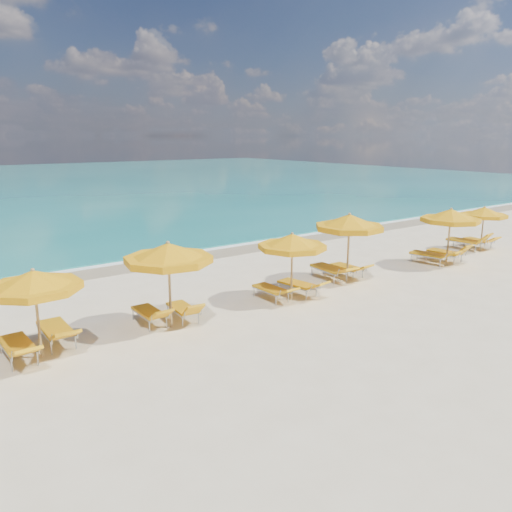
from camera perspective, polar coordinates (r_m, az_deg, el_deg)
ground_plane at (r=16.31m, az=3.12°, el=-5.10°), size 120.00×120.00×0.00m
ocean at (r=60.97m, az=-26.90°, el=7.20°), size 120.00×80.00×0.30m
wet_sand_band at (r=22.31m, az=-8.96°, el=-0.12°), size 120.00×2.60×0.01m
foam_line at (r=23.01m, az=-9.87°, el=0.26°), size 120.00×1.20×0.03m
whitecap_far at (r=40.46m, az=-9.70°, el=5.96°), size 18.00×0.30×0.05m
umbrella_1 at (r=12.74m, az=-24.06°, el=-2.70°), size 2.81×2.81×2.24m
umbrella_2 at (r=13.71m, az=-10.00°, el=0.24°), size 2.89×2.89×2.47m
umbrella_3 at (r=15.95m, az=4.15°, el=1.57°), size 2.25×2.25×2.24m
umbrella_4 at (r=18.36m, az=10.62°, el=3.75°), size 3.10×3.10×2.53m
umbrella_5 at (r=21.78m, az=21.36°, el=4.26°), size 2.57×2.57×2.40m
umbrella_6 at (r=25.38m, az=24.62°, el=4.54°), size 2.72×2.72×2.08m
lounger_1_left at (r=13.34m, az=-25.52°, el=-9.80°), size 0.69×1.95×0.72m
lounger_1_right at (r=13.90m, az=-21.80°, el=-8.43°), size 0.68×2.03×0.76m
lounger_2_left at (r=14.57m, az=-12.02°, el=-6.85°), size 0.59×1.74×0.73m
lounger_2_right at (r=14.73m, az=-8.30°, el=-6.47°), size 0.68×1.68×0.75m
lounger_3_left at (r=16.32m, az=1.81°, el=-4.31°), size 0.63×1.80×0.65m
lounger_3_right at (r=16.87m, az=4.91°, el=-3.73°), size 0.88×1.91×0.68m
lounger_4_left at (r=18.79m, az=8.43°, el=-1.95°), size 0.81×2.10×0.74m
lounger_4_right at (r=19.33m, az=10.44°, el=-1.68°), size 0.59×1.76×0.67m
lounger_5_left at (r=22.09m, az=19.22°, el=-0.25°), size 0.98×2.06×0.73m
lounger_5_right at (r=22.79m, az=20.84°, el=0.02°), size 0.70×1.82×0.89m
lounger_6_left at (r=25.45m, az=22.80°, el=1.24°), size 0.89×2.03×0.95m
lounger_6_right at (r=26.25m, az=24.07°, el=1.37°), size 0.73×1.75×0.69m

